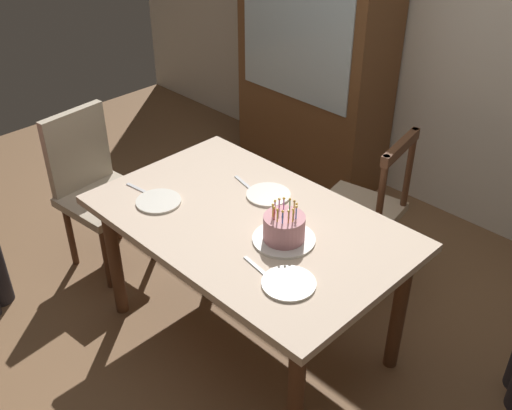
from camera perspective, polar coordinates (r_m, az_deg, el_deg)
name	(u,v)px	position (r m, az deg, el deg)	size (l,w,h in m)	color
ground	(249,335)	(3.25, -0.64, -12.30)	(6.40, 6.40, 0.00)	brown
back_wall	(469,19)	(3.94, 19.69, 16.38)	(6.40, 0.10, 2.60)	silver
dining_table	(249,235)	(2.82, -0.72, -2.93)	(1.48, 0.93, 0.75)	beige
birthday_cake	(284,230)	(2.60, 2.70, -2.36)	(0.28, 0.28, 0.19)	silver
plate_near_celebrant	(159,201)	(2.92, -9.31, 0.35)	(0.22, 0.22, 0.01)	silver
plate_far_side	(268,195)	(2.93, 1.19, 1.00)	(0.22, 0.22, 0.01)	silver
plate_near_guest	(289,283)	(2.40, 3.14, -7.50)	(0.22, 0.22, 0.01)	silver
fork_near_celebrant	(139,189)	(3.04, -11.09, 1.47)	(0.18, 0.02, 0.01)	silver
fork_far_side	(245,184)	(3.03, -1.09, 2.04)	(0.18, 0.02, 0.01)	silver
fork_near_guest	(257,268)	(2.48, 0.14, -6.02)	(0.18, 0.02, 0.01)	silver
chair_spindle_back	(362,212)	(3.39, 10.07, -0.67)	(0.51, 0.51, 0.95)	tan
chair_upholstered	(94,183)	(3.59, -15.25, 2.09)	(0.48, 0.48, 0.95)	tan
china_cabinet	(315,51)	(4.28, 5.70, 14.44)	(1.10, 0.45, 1.90)	brown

